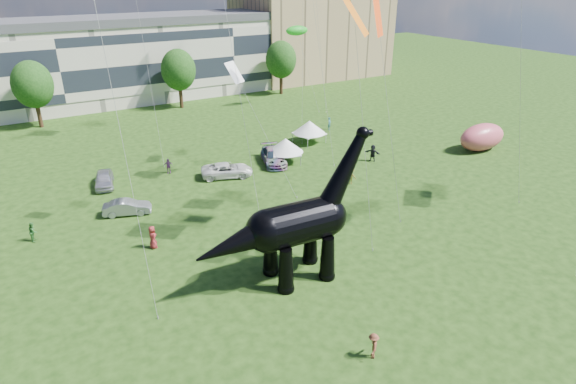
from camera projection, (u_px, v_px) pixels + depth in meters
ground at (350, 311)px, 30.18m from camera, size 220.00×220.00×0.00m
terrace_row at (56, 69)px, 72.17m from camera, size 78.00×11.00×12.00m
apartment_block at (311, 18)px, 94.90m from camera, size 28.00×18.00×22.00m
tree_mid_left at (32, 81)px, 63.17m from camera, size 5.20×5.20×9.44m
tree_mid_right at (178, 67)px, 72.54m from camera, size 5.20×5.20×9.44m
tree_far_right at (281, 57)px, 80.97m from camera, size 5.20×5.20×9.44m
dinosaur_sculpture at (292, 227)px, 31.83m from camera, size 12.90×3.71×10.53m
car_silver at (104, 179)px, 47.34m from camera, size 2.67×4.60×1.47m
car_grey at (127, 207)px, 41.91m from camera, size 4.30×2.66×1.34m
car_white at (227, 170)px, 49.57m from camera, size 5.77×4.04×1.46m
car_dark at (273, 157)px, 52.98m from camera, size 3.92×6.00×1.62m
gazebo_near at (285, 145)px, 52.95m from camera, size 5.09×5.09×2.74m
gazebo_far at (309, 127)px, 59.06m from camera, size 4.42×4.42×2.77m
inflatable_pink at (482, 137)px, 56.67m from camera, size 6.49×3.41×3.19m
visitors at (232, 203)px, 42.33m from camera, size 49.90×36.40×1.88m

